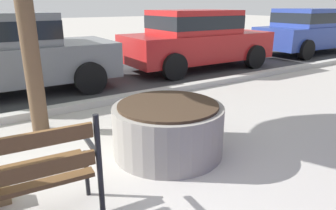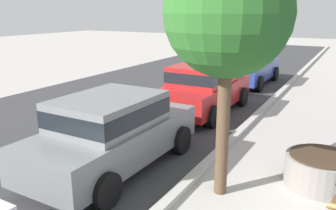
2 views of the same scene
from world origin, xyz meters
name	(u,v)px [view 2 (image 2 of 2)]	position (x,y,z in m)	size (l,w,h in m)	color
curb_stone	(167,202)	(0.00, 2.90, 0.06)	(60.00, 0.20, 0.12)	#B2AFA8
concrete_planter	(321,171)	(2.00, 0.72, 0.30)	(1.30, 1.30, 0.61)	gray
street_tree_down_street	(228,15)	(0.86, 2.27, 3.12)	(2.07, 2.07, 4.18)	brown
parked_car_grey	(112,130)	(0.74, 4.58, 0.84)	(4.13, 1.97, 1.56)	slate
parked_car_red	(204,87)	(5.44, 4.58, 0.84)	(4.13, 1.97, 1.56)	#B21E1E
parked_car_blue	(249,65)	(10.52, 4.58, 0.84)	(4.13, 1.97, 1.56)	navy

